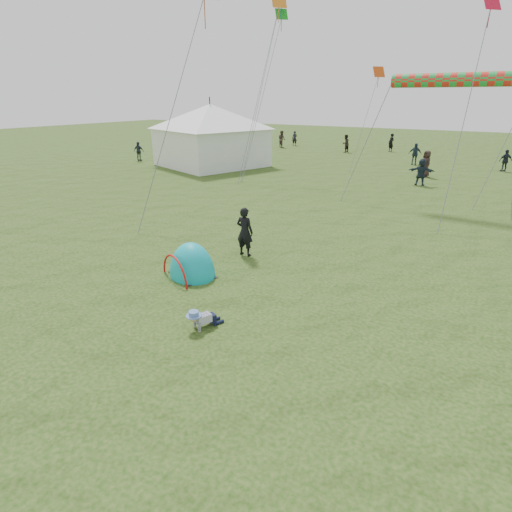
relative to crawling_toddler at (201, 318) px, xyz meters
The scene contains 22 objects.
ground 1.02m from the crawling_toddler, 146.82° to the right, with size 140.00×140.00×0.00m, color #153809.
crawling_toddler is the anchor object (origin of this frame).
popup_tent 3.13m from the crawling_toddler, 133.83° to the left, with size 1.62×1.34×2.10m, color teal.
standing_adult 4.87m from the crawling_toddler, 110.46° to the left, with size 0.62×0.41×1.71m, color black.
event_marquee 24.64m from the crawling_toddler, 126.63° to the left, with size 7.28×7.28×5.00m, color white, non-canonical shape.
crowd_person_0 24.71m from the crawling_toddler, 123.61° to the left, with size 0.66×0.43×1.80m, color black.
crowd_person_2 28.66m from the crawling_toddler, 91.64° to the left, with size 1.00×0.42×1.71m, color #233442.
crowd_person_4 28.64m from the crawling_toddler, 131.89° to the left, with size 0.80×0.52×1.63m, color black.
crowd_person_5 20.33m from the crawling_toddler, 86.64° to the left, with size 1.54×0.49×1.66m, color #202E3E.
crowd_person_6 36.44m from the crawling_toddler, 97.21° to the left, with size 0.65×0.42×1.77m, color black.
crowd_person_7 34.34m from the crawling_toddler, 104.05° to the left, with size 0.83×0.65×1.71m, color black.
crowd_person_8 28.44m from the crawling_toddler, 139.43° to the left, with size 0.94×0.39×1.60m, color #242C3A.
crowd_person_9 24.35m from the crawling_toddler, 131.24° to the left, with size 1.09×0.63×1.68m, color #2C2A37.
crowd_person_10 23.53m from the crawling_toddler, 87.78° to the left, with size 0.87×0.56×1.78m, color #2E1F1D.
crowd_person_12 39.13m from the crawling_toddler, 113.02° to the left, with size 0.58×0.38×1.60m, color black.
crowd_person_13 37.14m from the crawling_toddler, 115.02° to the left, with size 0.86×0.67×1.77m, color #42332E.
crowd_person_14 29.27m from the crawling_toddler, 79.05° to the left, with size 0.93×0.39×1.59m, color #1D242F.
rainbow_tube_kite 16.84m from the crawling_toddler, 80.60° to the left, with size 0.64×0.64×5.29m, color red.
diamond_kite_0 28.30m from the crawling_toddler, 98.42° to the left, with size 0.90×0.90×0.00m, color #CE460E.
diamond_kite_3 24.34m from the crawling_toddler, 113.66° to the left, with size 0.81×0.81×0.00m, color #169E19.
diamond_kite_6 18.13m from the crawling_toddler, 76.54° to the left, with size 0.79×0.79×0.00m, color red.
diamond_kite_7 23.81m from the crawling_toddler, 113.93° to the left, with size 0.94×0.94×0.00m, color orange.
Camera 1 is at (6.24, -5.83, 5.14)m, focal length 28.00 mm.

